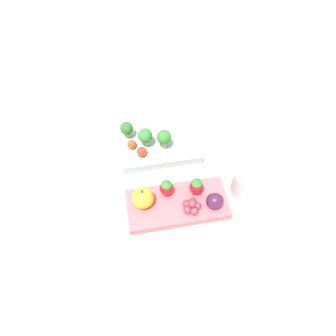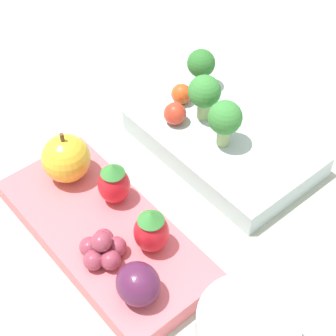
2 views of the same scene
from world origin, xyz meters
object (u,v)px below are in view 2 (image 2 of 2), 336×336
broccoli_floret_2 (204,93)px  apple (66,158)px  plum (138,284)px  broccoli_floret_0 (224,118)px  strawberry_0 (151,230)px  cherry_tomato_0 (175,114)px  broccoli_floret_1 (201,65)px  grape_cluster (103,249)px  strawberry_1 (114,183)px  bento_box_savoury (223,143)px  cherry_tomato_1 (181,94)px  bento_box_fruit (105,233)px

broccoli_floret_2 → apple: size_ratio=0.95×
apple → plum: apple is taller
broccoli_floret_0 → strawberry_0: broccoli_floret_0 is taller
broccoli_floret_0 → cherry_tomato_0: 0.06m
broccoli_floret_1 → grape_cluster: 0.24m
broccoli_floret_0 → apple: 0.16m
grape_cluster → strawberry_1: bearing=137.9°
broccoli_floret_1 → plum: bearing=-49.6°
bento_box_savoury → broccoli_floret_1: (-0.08, 0.03, 0.04)m
grape_cluster → broccoli_floret_0: bearing=104.1°
bento_box_savoury → broccoli_floret_2: 0.06m
apple → plum: (0.15, -0.02, -0.01)m
cherry_tomato_1 → apple: 0.15m
plum → grape_cluster: size_ratio=0.93×
broccoli_floret_2 → strawberry_1: 0.14m
bento_box_fruit → broccoli_floret_0: size_ratio=4.29×
bento_box_fruit → broccoli_floret_0: (-0.01, 0.15, 0.05)m
bento_box_fruit → grape_cluster: 0.04m
broccoli_floret_0 → strawberry_0: bearing=-65.8°
strawberry_0 → strawberry_1: strawberry_0 is taller
bento_box_savoury → bento_box_fruit: 0.16m
bento_box_fruit → broccoli_floret_0: 0.16m
broccoli_floret_1 → cherry_tomato_1: broccoli_floret_1 is taller
cherry_tomato_0 → plum: plum is taller
bento_box_fruit → broccoli_floret_2: bearing=109.2°
broccoli_floret_1 → cherry_tomato_0: size_ratio=1.98×
bento_box_savoury → plum: (0.10, -0.17, 0.02)m
plum → bento_box_savoury: bearing=119.4°
plum → apple: bearing=172.0°
broccoli_floret_2 → bento_box_fruit: bearing=-70.8°
bento_box_savoury → cherry_tomato_0: 0.06m
bento_box_fruit → plum: bearing=-10.8°
broccoli_floret_0 → plum: (0.09, -0.16, -0.02)m
plum → broccoli_floret_2: bearing=127.1°
strawberry_1 → grape_cluster: bearing=-42.1°
bento_box_savoury → strawberry_0: (0.07, -0.14, 0.03)m
strawberry_1 → plum: bearing=-22.7°
bento_box_savoury → cherry_tomato_0: bearing=-146.6°
broccoli_floret_2 → strawberry_1: broccoli_floret_2 is taller
cherry_tomato_1 → broccoli_floret_0: bearing=-4.7°
cherry_tomato_0 → grape_cluster: (0.09, -0.15, -0.01)m
bento_box_fruit → strawberry_0: bearing=27.0°
cherry_tomato_0 → cherry_tomato_1: bearing=131.0°
broccoli_floret_2 → cherry_tomato_0: 0.04m
broccoli_floret_2 → cherry_tomato_1: (-0.03, -0.00, -0.02)m
broccoli_floret_2 → cherry_tomato_1: bearing=-174.5°
cherry_tomato_1 → strawberry_1: strawberry_1 is taller
cherry_tomato_0 → plum: size_ratio=0.63×
cherry_tomato_0 → strawberry_1: (0.05, -0.10, 0.01)m
bento_box_savoury → strawberry_1: 0.14m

